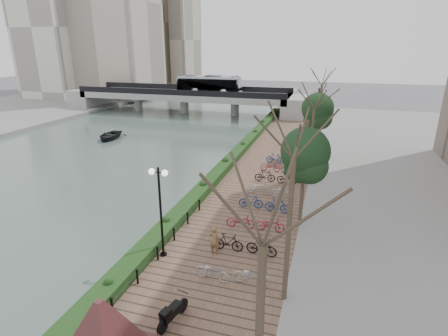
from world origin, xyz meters
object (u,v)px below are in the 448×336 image
at_px(lamppost, 160,193).
at_px(boat, 110,135).
at_px(pedestrian, 215,240).
at_px(motorcycle, 173,311).

relative_size(lamppost, boat, 1.09).
bearing_deg(boat, pedestrian, -53.37).
relative_size(motorcycle, boat, 0.36).
relative_size(pedestrian, boat, 0.35).
distance_m(lamppost, boat, 28.67).
xyz_separation_m(motorcycle, boat, (-20.67, 26.05, -0.52)).
xyz_separation_m(pedestrian, boat, (-20.70, 20.94, -0.81)).
xyz_separation_m(motorcycle, pedestrian, (0.03, 5.11, 0.29)).
height_order(motorcycle, pedestrian, pedestrian).
bearing_deg(lamppost, motorcycle, -59.12).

